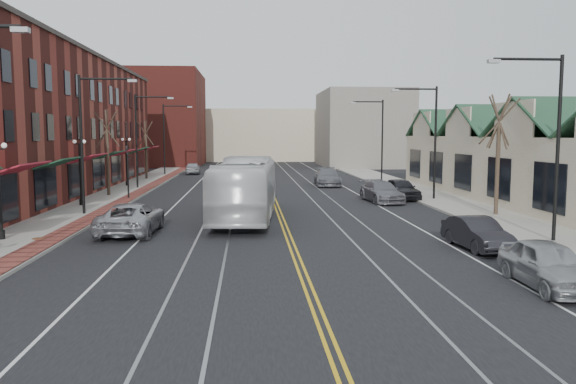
{
  "coord_description": "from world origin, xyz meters",
  "views": [
    {
      "loc": [
        -1.83,
        -17.39,
        4.82
      ],
      "look_at": [
        0.06,
        9.55,
        2.0
      ],
      "focal_mm": 35.0,
      "sensor_mm": 36.0,
      "label": 1
    }
  ],
  "objects": [
    {
      "name": "lamppost_l_3",
      "position": [
        -12.8,
        34.0,
        2.2
      ],
      "size": [
        0.84,
        0.28,
        4.27
      ],
      "color": "black",
      "rests_on": "sidewalk_left"
    },
    {
      "name": "sidewalk_right",
      "position": [
        12.0,
        20.0,
        0.07
      ],
      "size": [
        4.0,
        120.0,
        0.15
      ],
      "primitive_type": "cube",
      "color": "gray",
      "rests_on": "ground"
    },
    {
      "name": "traffic_signal",
      "position": [
        -10.6,
        24.0,
        2.35
      ],
      "size": [
        0.18,
        0.15,
        3.8
      ],
      "color": "black",
      "rests_on": "sidewalk_left"
    },
    {
      "name": "parked_car_c",
      "position": [
        7.5,
        21.33,
        0.74
      ],
      "size": [
        2.58,
        5.26,
        1.47
      ],
      "primitive_type": "imported",
      "rotation": [
        0.0,
        0.0,
        0.1
      ],
      "color": "slate",
      "rests_on": "ground"
    },
    {
      "name": "streetlight_l_3",
      "position": [
        -11.05,
        48.0,
        5.03
      ],
      "size": [
        3.33,
        0.25,
        8.0
      ],
      "color": "black",
      "rests_on": "sidewalk_left"
    },
    {
      "name": "lamppost_l_1",
      "position": [
        -12.8,
        8.0,
        2.2
      ],
      "size": [
        0.84,
        0.28,
        4.27
      ],
      "color": "black",
      "rests_on": "sidewalk_left"
    },
    {
      "name": "tree_left_far",
      "position": [
        -12.5,
        42.0,
        3.28
      ],
      "size": [
        1.66,
        1.28,
        6.02
      ],
      "color": "#382B21",
      "rests_on": "sidewalk_left"
    },
    {
      "name": "parked_car_a",
      "position": [
        7.5,
        -0.81,
        0.74
      ],
      "size": [
        1.88,
        4.41,
        1.49
      ],
      "primitive_type": "imported",
      "rotation": [
        0.0,
        0.0,
        -0.03
      ],
      "color": "#999B9F",
      "rests_on": "ground"
    },
    {
      "name": "lamppost_l_2",
      "position": [
        -12.8,
        20.0,
        2.2
      ],
      "size": [
        0.84,
        0.28,
        4.27
      ],
      "color": "black",
      "rests_on": "sidewalk_left"
    },
    {
      "name": "streetlight_r_2",
      "position": [
        11.05,
        38.0,
        5.03
      ],
      "size": [
        3.33,
        0.25,
        8.0
      ],
      "color": "black",
      "rests_on": "sidewalk_right"
    },
    {
      "name": "parked_suv",
      "position": [
        -7.5,
        9.82,
        0.75
      ],
      "size": [
        2.63,
        5.49,
        1.51
      ],
      "primitive_type": "imported",
      "rotation": [
        0.0,
        0.0,
        3.12
      ],
      "color": "#A2A3A9",
      "rests_on": "ground"
    },
    {
      "name": "building_right",
      "position": [
        18.0,
        20.0,
        2.3
      ],
      "size": [
        8.0,
        36.0,
        4.6
      ],
      "primitive_type": "cube",
      "color": "#BEAE92",
      "rests_on": "ground"
    },
    {
      "name": "distant_car_left",
      "position": [
        -3.6,
        43.81,
        0.81
      ],
      "size": [
        1.74,
        4.95,
        1.63
      ],
      "primitive_type": "imported",
      "rotation": [
        0.0,
        0.0,
        3.15
      ],
      "color": "black",
      "rests_on": "ground"
    },
    {
      "name": "backdrop_mid",
      "position": [
        0.0,
        85.0,
        4.5
      ],
      "size": [
        22.0,
        14.0,
        9.0
      ],
      "primitive_type": "cube",
      "color": "#BEAE92",
      "rests_on": "ground"
    },
    {
      "name": "parked_car_b",
      "position": [
        7.66,
        5.09,
        0.67
      ],
      "size": [
        1.76,
        4.17,
        1.34
      ],
      "primitive_type": "imported",
      "rotation": [
        0.0,
        0.0,
        0.09
      ],
      "color": "black",
      "rests_on": "ground"
    },
    {
      "name": "sidewalk_left",
      "position": [
        -12.0,
        20.0,
        0.07
      ],
      "size": [
        4.0,
        120.0,
        0.15
      ],
      "primitive_type": "cube",
      "color": "gray",
      "rests_on": "ground"
    },
    {
      "name": "distant_car_far",
      "position": [
        -8.5,
        50.07,
        0.71
      ],
      "size": [
        1.96,
        4.28,
        1.42
      ],
      "primitive_type": "imported",
      "rotation": [
        0.0,
        0.0,
        3.21
      ],
      "color": "#999C9F",
      "rests_on": "ground"
    },
    {
      "name": "building_left",
      "position": [
        -19.0,
        27.0,
        5.5
      ],
      "size": [
        10.0,
        50.0,
        11.0
      ],
      "primitive_type": "cube",
      "color": "maroon",
      "rests_on": "ground"
    },
    {
      "name": "manhole_far",
      "position": [
        -11.2,
        8.0,
        0.16
      ],
      "size": [
        0.6,
        0.6,
        0.02
      ],
      "primitive_type": "cylinder",
      "color": "#592D19",
      "rests_on": "sidewalk_left"
    },
    {
      "name": "streetlight_l_1",
      "position": [
        -11.05,
        16.0,
        5.03
      ],
      "size": [
        3.33,
        0.25,
        8.0
      ],
      "color": "black",
      "rests_on": "sidewalk_left"
    },
    {
      "name": "streetlight_r_0",
      "position": [
        11.05,
        6.0,
        5.03
      ],
      "size": [
        3.33,
        0.25,
        8.0
      ],
      "color": "black",
      "rests_on": "sidewalk_right"
    },
    {
      "name": "tree_left_near",
      "position": [
        -12.5,
        26.0,
        3.51
      ],
      "size": [
        1.78,
        1.37,
        6.48
      ],
      "color": "#382B21",
      "rests_on": "sidewalk_left"
    },
    {
      "name": "transit_bus",
      "position": [
        -2.0,
        14.24,
        1.73
      ],
      "size": [
        3.89,
        12.59,
        3.45
      ],
      "primitive_type": "imported",
      "rotation": [
        0.0,
        0.0,
        3.06
      ],
      "color": "white",
      "rests_on": "ground"
    },
    {
      "name": "tree_right_mid",
      "position": [
        12.5,
        14.0,
        3.75
      ],
      "size": [
        1.9,
        1.46,
        6.93
      ],
      "color": "#382B21",
      "rests_on": "sidewalk_right"
    },
    {
      "name": "streetlight_r_1",
      "position": [
        11.05,
        22.0,
        5.03
      ],
      "size": [
        3.33,
        0.25,
        8.0
      ],
      "color": "black",
      "rests_on": "sidewalk_right"
    },
    {
      "name": "backdrop_left",
      "position": [
        -16.0,
        70.0,
        7.0
      ],
      "size": [
        14.0,
        18.0,
        14.0
      ],
      "primitive_type": "cube",
      "color": "maroon",
      "rests_on": "ground"
    },
    {
      "name": "backdrop_right",
      "position": [
        15.0,
        65.0,
        5.5
      ],
      "size": [
        12.0,
        16.0,
        11.0
      ],
      "primitive_type": "cube",
      "color": "slate",
      "rests_on": "ground"
    },
    {
      "name": "parked_car_d",
      "position": [
        9.3,
        22.89,
        0.77
      ],
      "size": [
        2.27,
        4.69,
        1.54
      ],
      "primitive_type": "imported",
      "rotation": [
        0.0,
        0.0,
        0.1
      ],
      "color": "black",
      "rests_on": "ground"
    },
    {
      "name": "distant_car_right",
      "position": [
        5.44,
        34.1,
        0.81
      ],
      "size": [
        2.54,
        5.67,
        1.61
      ],
      "primitive_type": "imported",
      "rotation": [
        0.0,
        0.0,
        -0.05
      ],
      "color": "slate",
      "rests_on": "ground"
    },
    {
      "name": "ground",
      "position": [
        0.0,
        0.0,
        0.0
      ],
      "size": [
        160.0,
        160.0,
        0.0
      ],
      "primitive_type": "plane",
      "color": "black",
      "rests_on": "ground"
    },
    {
      "name": "streetlight_l_2",
      "position": [
        -11.05,
        32.0,
        5.03
      ],
      "size": [
        3.33,
        0.25,
        8.0
      ],
      "color": "black",
      "rests_on": "sidewalk_left"
    }
  ]
}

